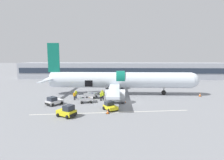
{
  "coord_description": "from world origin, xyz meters",
  "views": [
    {
      "loc": [
        -1.28,
        -32.31,
        8.38
      ],
      "look_at": [
        -2.69,
        4.56,
        3.68
      ],
      "focal_mm": 28.0,
      "sensor_mm": 36.0,
      "label": 1
    }
  ],
  "objects_px": {
    "suitcase_on_tarmac_upright": "(81,99)",
    "baggage_tug_lead": "(110,106)",
    "baggage_tug_rear": "(54,101)",
    "ground_crew_supervisor": "(103,95)",
    "ground_crew_driver": "(76,94)",
    "airplane": "(118,81)",
    "ground_crew_helper": "(101,96)",
    "baggage_cart_queued": "(86,100)",
    "baggage_tug_mid": "(67,112)",
    "ground_crew_loader_b": "(74,96)",
    "ground_crew_loader_a": "(102,94)",
    "baggage_cart_loading": "(92,95)"
  },
  "relations": [
    {
      "from": "suitcase_on_tarmac_upright",
      "to": "baggage_tug_lead",
      "type": "bearing_deg",
      "value": -47.02
    },
    {
      "from": "baggage_tug_rear",
      "to": "ground_crew_supervisor",
      "type": "relative_size",
      "value": 2.01
    },
    {
      "from": "baggage_tug_rear",
      "to": "ground_crew_driver",
      "type": "relative_size",
      "value": 1.83
    },
    {
      "from": "airplane",
      "to": "ground_crew_helper",
      "type": "xyz_separation_m",
      "value": [
        -3.42,
        -6.1,
        -2.27
      ]
    },
    {
      "from": "suitcase_on_tarmac_upright",
      "to": "ground_crew_helper",
      "type": "bearing_deg",
      "value": -5.77
    },
    {
      "from": "baggage_cart_queued",
      "to": "ground_crew_helper",
      "type": "height_order",
      "value": "ground_crew_helper"
    },
    {
      "from": "airplane",
      "to": "baggage_tug_lead",
      "type": "height_order",
      "value": "airplane"
    },
    {
      "from": "baggage_tug_mid",
      "to": "ground_crew_supervisor",
      "type": "relative_size",
      "value": 1.88
    },
    {
      "from": "baggage_tug_mid",
      "to": "ground_crew_driver",
      "type": "distance_m",
      "value": 11.26
    },
    {
      "from": "baggage_cart_queued",
      "to": "baggage_tug_lead",
      "type": "bearing_deg",
      "value": -44.0
    },
    {
      "from": "airplane",
      "to": "baggage_tug_lead",
      "type": "relative_size",
      "value": 12.51
    },
    {
      "from": "baggage_tug_lead",
      "to": "baggage_tug_rear",
      "type": "relative_size",
      "value": 0.87
    },
    {
      "from": "baggage_tug_rear",
      "to": "airplane",
      "type": "bearing_deg",
      "value": 39.28
    },
    {
      "from": "baggage_tug_lead",
      "to": "ground_crew_helper",
      "type": "bearing_deg",
      "value": 109.14
    },
    {
      "from": "baggage_tug_rear",
      "to": "ground_crew_loader_b",
      "type": "bearing_deg",
      "value": 52.8
    },
    {
      "from": "airplane",
      "to": "baggage_tug_mid",
      "type": "distance_m",
      "value": 17.38
    },
    {
      "from": "ground_crew_helper",
      "to": "ground_crew_loader_a",
      "type": "bearing_deg",
      "value": 87.87
    },
    {
      "from": "baggage_cart_loading",
      "to": "ground_crew_supervisor",
      "type": "distance_m",
      "value": 2.79
    },
    {
      "from": "baggage_tug_rear",
      "to": "ground_crew_loader_a",
      "type": "distance_m",
      "value": 9.91
    },
    {
      "from": "ground_crew_loader_a",
      "to": "ground_crew_supervisor",
      "type": "bearing_deg",
      "value": -78.36
    },
    {
      "from": "ground_crew_loader_b",
      "to": "ground_crew_supervisor",
      "type": "bearing_deg",
      "value": 7.36
    },
    {
      "from": "ground_crew_driver",
      "to": "ground_crew_helper",
      "type": "bearing_deg",
      "value": -17.56
    },
    {
      "from": "ground_crew_driver",
      "to": "ground_crew_loader_a",
      "type": "bearing_deg",
      "value": 5.35
    },
    {
      "from": "airplane",
      "to": "ground_crew_driver",
      "type": "bearing_deg",
      "value": -153.42
    },
    {
      "from": "baggage_tug_lead",
      "to": "suitcase_on_tarmac_upright",
      "type": "bearing_deg",
      "value": 132.98
    },
    {
      "from": "baggage_cart_queued",
      "to": "ground_crew_supervisor",
      "type": "xyz_separation_m",
      "value": [
        2.93,
        2.6,
        0.32
      ]
    },
    {
      "from": "baggage_tug_mid",
      "to": "ground_crew_supervisor",
      "type": "xyz_separation_m",
      "value": [
        4.23,
        10.52,
        0.14
      ]
    },
    {
      "from": "baggage_cart_loading",
      "to": "ground_crew_loader_b",
      "type": "height_order",
      "value": "ground_crew_loader_b"
    },
    {
      "from": "baggage_tug_mid",
      "to": "airplane",
      "type": "bearing_deg",
      "value": 64.76
    },
    {
      "from": "airplane",
      "to": "ground_crew_helper",
      "type": "distance_m",
      "value": 7.35
    },
    {
      "from": "ground_crew_loader_a",
      "to": "suitcase_on_tarmac_upright",
      "type": "distance_m",
      "value": 4.47
    },
    {
      "from": "airplane",
      "to": "baggage_tug_rear",
      "type": "distance_m",
      "value": 15.13
    },
    {
      "from": "baggage_tug_mid",
      "to": "ground_crew_loader_a",
      "type": "bearing_deg",
      "value": 71.12
    },
    {
      "from": "baggage_tug_lead",
      "to": "baggage_cart_loading",
      "type": "height_order",
      "value": "baggage_tug_lead"
    },
    {
      "from": "ground_crew_loader_b",
      "to": "ground_crew_helper",
      "type": "height_order",
      "value": "ground_crew_helper"
    },
    {
      "from": "baggage_cart_loading",
      "to": "ground_crew_loader_a",
      "type": "bearing_deg",
      "value": -0.78
    },
    {
      "from": "baggage_cart_loading",
      "to": "ground_crew_supervisor",
      "type": "height_order",
      "value": "ground_crew_supervisor"
    },
    {
      "from": "baggage_cart_queued",
      "to": "ground_crew_supervisor",
      "type": "distance_m",
      "value": 3.93
    },
    {
      "from": "baggage_cart_queued",
      "to": "ground_crew_helper",
      "type": "distance_m",
      "value": 3.06
    },
    {
      "from": "baggage_cart_queued",
      "to": "ground_crew_helper",
      "type": "xyz_separation_m",
      "value": [
        2.61,
        1.54,
        0.4
      ]
    },
    {
      "from": "baggage_tug_rear",
      "to": "suitcase_on_tarmac_upright",
      "type": "bearing_deg",
      "value": 41.89
    },
    {
      "from": "ground_crew_loader_b",
      "to": "ground_crew_driver",
      "type": "height_order",
      "value": "ground_crew_driver"
    },
    {
      "from": "ground_crew_loader_a",
      "to": "suitcase_on_tarmac_upright",
      "type": "xyz_separation_m",
      "value": [
        -4.03,
        -1.81,
        -0.68
      ]
    },
    {
      "from": "airplane",
      "to": "ground_crew_helper",
      "type": "bearing_deg",
      "value": -119.33
    },
    {
      "from": "baggage_cart_loading",
      "to": "ground_crew_helper",
      "type": "bearing_deg",
      "value": -45.54
    },
    {
      "from": "baggage_tug_rear",
      "to": "ground_crew_loader_a",
      "type": "xyz_separation_m",
      "value": [
        8.2,
        5.56,
        0.29
      ]
    },
    {
      "from": "baggage_tug_mid",
      "to": "baggage_tug_rear",
      "type": "xyz_separation_m",
      "value": [
        -4.21,
        6.12,
        -0.07
      ]
    },
    {
      "from": "baggage_cart_loading",
      "to": "ground_crew_driver",
      "type": "distance_m",
      "value": 3.23
    },
    {
      "from": "baggage_tug_rear",
      "to": "baggage_cart_queued",
      "type": "distance_m",
      "value": 5.8
    },
    {
      "from": "ground_crew_loader_a",
      "to": "ground_crew_loader_b",
      "type": "xyz_separation_m",
      "value": [
        -5.41,
        -1.88,
        -0.08
      ]
    }
  ]
}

